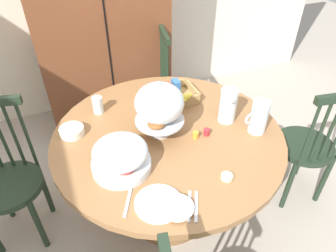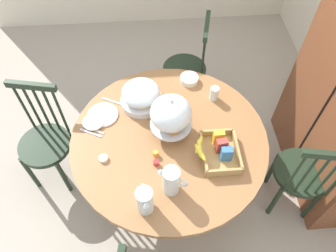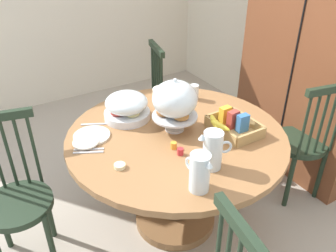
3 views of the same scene
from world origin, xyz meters
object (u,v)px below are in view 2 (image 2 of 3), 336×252
at_px(windsor_chair_by_cabinet, 187,70).
at_px(windsor_chair_facing_door, 46,142).
at_px(cereal_bowl, 189,79).
at_px(drinking_glass, 214,93).
at_px(milk_pitcher, 171,182).
at_px(orange_juice_pitcher, 145,201).
at_px(fruit_platter_covered, 141,95).
at_px(dining_table, 169,152).
at_px(china_plate_large, 103,115).
at_px(windsor_chair_near_window, 301,175).
at_px(pastry_stand_with_dome, 171,114).
at_px(china_plate_small, 94,122).
at_px(butter_dish, 103,158).
at_px(cereal_basket, 218,150).

relative_size(windsor_chair_by_cabinet, windsor_chair_facing_door, 1.00).
xyz_separation_m(cereal_bowl, drinking_glass, (0.19, 0.16, 0.03)).
relative_size(windsor_chair_facing_door, milk_pitcher, 4.57).
bearing_deg(orange_juice_pitcher, windsor_chair_by_cabinet, 163.59).
bearing_deg(fruit_platter_covered, orange_juice_pitcher, -0.05).
relative_size(dining_table, china_plate_large, 6.11).
bearing_deg(drinking_glass, windsor_chair_facing_door, -85.47).
bearing_deg(china_plate_large, dining_table, 63.09).
height_order(windsor_chair_near_window, fruit_platter_covered, windsor_chair_near_window).
distance_m(windsor_chair_near_window, pastry_stand_with_dome, 1.08).
bearing_deg(drinking_glass, fruit_platter_covered, -89.43).
xyz_separation_m(windsor_chair_facing_door, cereal_bowl, (-0.29, 1.14, 0.31)).
height_order(china_plate_small, butter_dish, same).
bearing_deg(butter_dish, milk_pitcher, 60.01).
xyz_separation_m(cereal_basket, butter_dish, (-0.02, -0.74, -0.03)).
bearing_deg(fruit_platter_covered, dining_table, 28.55).
bearing_deg(fruit_platter_covered, windsor_chair_facing_door, -82.75).
xyz_separation_m(windsor_chair_near_window, fruit_platter_covered, (-0.53, -1.13, 0.37)).
bearing_deg(cereal_basket, drinking_glass, 173.99).
bearing_deg(orange_juice_pitcher, drinking_glass, 146.76).
height_order(fruit_platter_covered, cereal_basket, fruit_platter_covered).
height_order(china_plate_large, drinking_glass, drinking_glass).
height_order(dining_table, windsor_chair_by_cabinet, windsor_chair_by_cabinet).
relative_size(windsor_chair_by_cabinet, pastry_stand_with_dome, 2.83).
distance_m(milk_pitcher, drinking_glass, 0.80).
bearing_deg(milk_pitcher, drinking_glass, 152.06).
xyz_separation_m(windsor_chair_near_window, butter_dish, (-0.07, -1.39, 0.30)).
bearing_deg(windsor_chair_by_cabinet, fruit_platter_covered, -34.20).
xyz_separation_m(windsor_chair_facing_door, butter_dish, (0.36, 0.51, 0.30)).
bearing_deg(butter_dish, china_plate_small, -165.12).
height_order(windsor_chair_near_window, china_plate_small, windsor_chair_near_window).
xyz_separation_m(china_plate_large, china_plate_small, (0.07, -0.06, 0.01)).
bearing_deg(china_plate_large, cereal_basket, 63.35).
bearing_deg(windsor_chair_near_window, milk_pitcher, -80.08).
bearing_deg(china_plate_large, milk_pitcher, 35.78).
relative_size(windsor_chair_near_window, cereal_basket, 3.09).
xyz_separation_m(pastry_stand_with_dome, drinking_glass, (-0.28, 0.34, -0.14)).
xyz_separation_m(windsor_chair_facing_door, pastry_stand_with_dome, (0.18, 0.96, 0.49)).
distance_m(windsor_chair_facing_door, cereal_bowl, 1.22).
xyz_separation_m(windsor_chair_by_cabinet, windsor_chair_facing_door, (0.72, -1.19, 0.00)).
height_order(windsor_chair_by_cabinet, drinking_glass, windsor_chair_by_cabinet).
distance_m(dining_table, drinking_glass, 0.54).
bearing_deg(cereal_basket, butter_dish, -91.24).
relative_size(cereal_basket, cereal_bowl, 2.26).
bearing_deg(fruit_platter_covered, china_plate_large, -71.78).
distance_m(windsor_chair_facing_door, cereal_basket, 1.35).
distance_m(milk_pitcher, cereal_basket, 0.40).
height_order(windsor_chair_facing_door, drinking_glass, windsor_chair_facing_door).
bearing_deg(butter_dish, cereal_bowl, 135.82).
xyz_separation_m(pastry_stand_with_dome, milk_pitcher, (0.42, -0.03, -0.10)).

